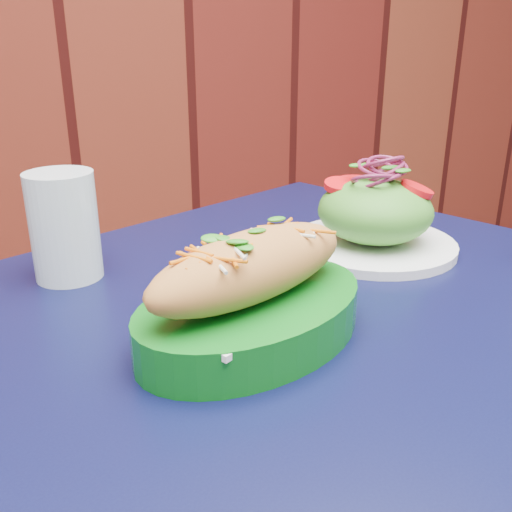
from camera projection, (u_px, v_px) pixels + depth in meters
name	position (u px, v px, depth m)	size (l,w,h in m)	color
cafe_table	(338.00, 386.00, 0.61)	(1.01, 1.01, 0.75)	black
banh_mi_basket	(252.00, 294.00, 0.52)	(0.28, 0.22, 0.11)	#0B6416
salad_plate	(374.00, 217.00, 0.75)	(0.22, 0.22, 0.12)	white
water_glass	(64.00, 226.00, 0.65)	(0.08, 0.08, 0.13)	silver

